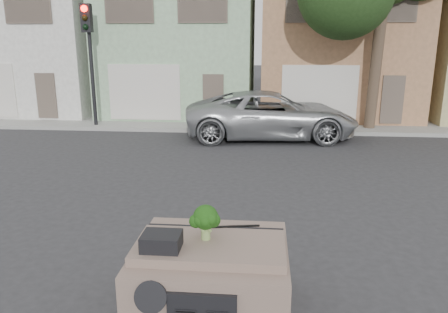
# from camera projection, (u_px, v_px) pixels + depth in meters

# --- Properties ---
(ground_plane) EXTENTS (120.00, 120.00, 0.00)m
(ground_plane) POSITION_uv_depth(u_px,v_px,m) (229.00, 224.00, 8.90)
(ground_plane) COLOR #303033
(ground_plane) RESTS_ON ground
(sidewalk) EXTENTS (40.00, 3.00, 0.15)m
(sidewalk) POSITION_uv_depth(u_px,v_px,m) (249.00, 125.00, 18.98)
(sidewalk) COLOR gray
(sidewalk) RESTS_ON ground
(townhouse_white) EXTENTS (7.20, 8.20, 7.55)m
(townhouse_white) POSITION_uv_depth(u_px,v_px,m) (43.00, 38.00, 22.86)
(townhouse_white) COLOR silver
(townhouse_white) RESTS_ON ground
(townhouse_mint) EXTENTS (7.20, 8.20, 7.55)m
(townhouse_mint) POSITION_uv_depth(u_px,v_px,m) (184.00, 38.00, 22.19)
(townhouse_mint) COLOR #97BD94
(townhouse_mint) RESTS_ON ground
(townhouse_tan) EXTENTS (7.20, 8.20, 7.55)m
(townhouse_tan) POSITION_uv_depth(u_px,v_px,m) (334.00, 38.00, 21.53)
(townhouse_tan) COLOR #A77551
(townhouse_tan) RESTS_ON ground
(silver_pickup) EXTENTS (6.66, 3.48, 1.79)m
(silver_pickup) POSITION_uv_depth(u_px,v_px,m) (271.00, 138.00, 16.81)
(silver_pickup) COLOR #A9ABAF
(silver_pickup) RESTS_ON ground
(traffic_signal) EXTENTS (0.40, 0.40, 5.10)m
(traffic_signal) POSITION_uv_depth(u_px,v_px,m) (91.00, 68.00, 17.96)
(traffic_signal) COLOR black
(traffic_signal) RESTS_ON ground
(tree_near) EXTENTS (4.40, 4.00, 8.50)m
(tree_near) POSITION_uv_depth(u_px,v_px,m) (379.00, 24.00, 16.79)
(tree_near) COLOR #1F3916
(tree_near) RESTS_ON ground
(car_dashboard) EXTENTS (2.00, 1.80, 1.12)m
(car_dashboard) POSITION_uv_depth(u_px,v_px,m) (212.00, 276.00, 5.87)
(car_dashboard) COLOR #7B6559
(car_dashboard) RESTS_ON ground
(instrument_hump) EXTENTS (0.48, 0.38, 0.20)m
(instrument_hump) POSITION_uv_depth(u_px,v_px,m) (162.00, 241.00, 5.41)
(instrument_hump) COLOR black
(instrument_hump) RESTS_ON car_dashboard
(wiper_arm) EXTENTS (0.69, 0.15, 0.02)m
(wiper_arm) POSITION_uv_depth(u_px,v_px,m) (235.00, 226.00, 6.06)
(wiper_arm) COLOR black
(wiper_arm) RESTS_ON car_dashboard
(broccoli) EXTENTS (0.49, 0.49, 0.48)m
(broccoli) POSITION_uv_depth(u_px,v_px,m) (206.00, 222.00, 5.64)
(broccoli) COLOR #163A0D
(broccoli) RESTS_ON car_dashboard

